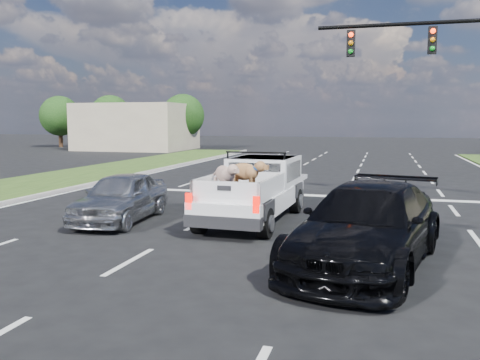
# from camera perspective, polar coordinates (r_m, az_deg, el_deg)

# --- Properties ---
(ground) EXTENTS (160.00, 160.00, 0.00)m
(ground) POSITION_cam_1_polar(r_m,az_deg,el_deg) (9.80, -3.10, -9.91)
(ground) COLOR black
(ground) RESTS_ON ground
(road_markings) EXTENTS (17.75, 60.00, 0.01)m
(road_markings) POSITION_cam_1_polar(r_m,az_deg,el_deg) (15.99, 4.52, -3.39)
(road_markings) COLOR silver
(road_markings) RESTS_ON ground
(curb_left) EXTENTS (0.15, 60.00, 0.14)m
(curb_left) POSITION_cam_1_polar(r_m,az_deg,el_deg) (19.37, -23.13, -1.95)
(curb_left) COLOR #A9A19B
(curb_left) RESTS_ON ground
(building_left) EXTENTS (10.00, 8.00, 4.40)m
(building_left) POSITION_cam_1_polar(r_m,az_deg,el_deg) (50.46, -11.50, 5.87)
(building_left) COLOR #B6AA8B
(building_left) RESTS_ON ground
(tree_far_a) EXTENTS (4.20, 4.20, 5.40)m
(tree_far_a) POSITION_cam_1_polar(r_m,az_deg,el_deg) (57.36, -19.58, 6.79)
(tree_far_a) COLOR #332114
(tree_far_a) RESTS_ON ground
(tree_far_b) EXTENTS (4.20, 4.20, 5.40)m
(tree_far_b) POSITION_cam_1_polar(r_m,az_deg,el_deg) (54.13, -14.35, 6.99)
(tree_far_b) COLOR #332114
(tree_far_b) RESTS_ON ground
(tree_far_c) EXTENTS (4.20, 4.20, 5.40)m
(tree_far_c) POSITION_cam_1_polar(r_m,az_deg,el_deg) (50.61, -6.42, 7.19)
(tree_far_c) COLOR #332114
(tree_far_c) RESTS_ON ground
(pickup_truck) EXTENTS (2.12, 5.25, 1.94)m
(pickup_truck) POSITION_cam_1_polar(r_m,az_deg,el_deg) (14.24, 1.67, -0.95)
(pickup_truck) COLOR black
(pickup_truck) RESTS_ON ground
(silver_sedan) EXTENTS (1.93, 4.14, 1.37)m
(silver_sedan) POSITION_cam_1_polar(r_m,az_deg,el_deg) (14.54, -13.22, -1.84)
(silver_sedan) COLOR #A6A8AD
(silver_sedan) RESTS_ON ground
(black_coupe) EXTENTS (3.31, 5.77, 1.57)m
(black_coupe) POSITION_cam_1_polar(r_m,az_deg,el_deg) (10.07, 14.12, -5.04)
(black_coupe) COLOR black
(black_coupe) RESTS_ON ground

